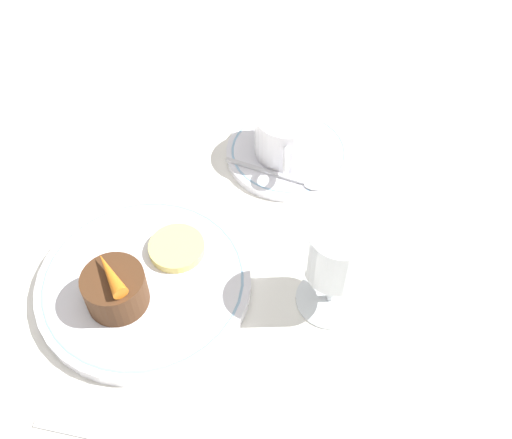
% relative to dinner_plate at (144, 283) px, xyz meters
% --- Properties ---
extents(ground_plane, '(3.00, 3.00, 0.00)m').
position_rel_dinner_plate_xyz_m(ground_plane, '(-0.04, 0.04, -0.01)').
color(ground_plane, white).
extents(dinner_plate, '(0.23, 0.23, 0.01)m').
position_rel_dinner_plate_xyz_m(dinner_plate, '(0.00, 0.00, 0.00)').
color(dinner_plate, white).
rests_on(dinner_plate, ground_plane).
extents(saucer, '(0.16, 0.16, 0.01)m').
position_rel_dinner_plate_xyz_m(saucer, '(-0.21, 0.15, -0.00)').
color(saucer, white).
rests_on(saucer, ground_plane).
extents(coffee_cup, '(0.11, 0.08, 0.06)m').
position_rel_dinner_plate_xyz_m(coffee_cup, '(-0.20, 0.14, 0.03)').
color(coffee_cup, white).
rests_on(coffee_cup, saucer).
extents(spoon, '(0.05, 0.12, 0.00)m').
position_rel_dinner_plate_xyz_m(spoon, '(-0.16, 0.14, 0.00)').
color(spoon, silver).
rests_on(spoon, saucer).
extents(wine_glass, '(0.07, 0.07, 0.12)m').
position_rel_dinner_plate_xyz_m(wine_glass, '(0.00, 0.20, 0.07)').
color(wine_glass, silver).
rests_on(wine_glass, ground_plane).
extents(dessert_cake, '(0.06, 0.06, 0.04)m').
position_rel_dinner_plate_xyz_m(dessert_cake, '(0.03, -0.02, 0.03)').
color(dessert_cake, '#4C2D19').
rests_on(dessert_cake, dinner_plate).
extents(carrot_garnish, '(0.05, 0.04, 0.02)m').
position_rel_dinner_plate_xyz_m(carrot_garnish, '(0.03, -0.02, 0.05)').
color(carrot_garnish, orange).
rests_on(carrot_garnish, dessert_cake).
extents(pineapple_slice, '(0.06, 0.06, 0.01)m').
position_rel_dinner_plate_xyz_m(pineapple_slice, '(-0.04, 0.03, 0.01)').
color(pineapple_slice, '#EFE075').
rests_on(pineapple_slice, dinner_plate).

